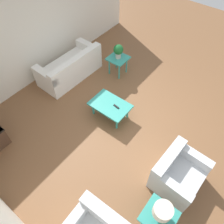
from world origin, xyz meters
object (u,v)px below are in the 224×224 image
potted_plant (118,50)px  table_lamp (162,211)px  sofa (71,68)px  side_table_lamp (159,217)px  side_table_plant (118,60)px  armchair (177,174)px  coffee_table (110,106)px

potted_plant → table_lamp: (-2.98, 2.85, 0.02)m
sofa → side_table_lamp: bearing=65.7°
side_table_plant → potted_plant: size_ratio=1.35×
armchair → table_lamp: (-0.11, 0.94, 0.49)m
armchair → table_lamp: bearing=-170.6°
sofa → armchair: (-3.83, 0.97, 0.01)m
potted_plant → coffee_table: bearing=120.4°
sofa → potted_plant: (-0.96, -0.95, 0.48)m
armchair → side_table_plant: (2.87, -1.92, 0.15)m
side_table_plant → table_lamp: 4.14m
armchair → sofa: bearing=78.5°
armchair → potted_plant: potted_plant is taller
side_table_lamp → potted_plant: potted_plant is taller
sofa → side_table_lamp: size_ratio=3.39×
armchair → potted_plant: bearing=59.0°
armchair → side_table_lamp: armchair is taller
side_table_lamp → armchair: bearing=-83.3°
side_table_plant → armchair: bearing=146.3°
table_lamp → sofa: bearing=-25.8°
side_table_plant → potted_plant: (0.00, -0.00, 0.32)m
table_lamp → side_table_plant: bearing=-43.7°
side_table_plant → coffee_table: bearing=120.4°
sofa → side_table_lamp: 4.38m
sofa → table_lamp: size_ratio=4.80×
table_lamp → armchair: bearing=-83.3°
side_table_plant → table_lamp: bearing=136.3°
coffee_table → side_table_lamp: size_ratio=1.73×
coffee_table → potted_plant: size_ratio=2.34×
sofa → side_table_plant: sofa is taller
potted_plant → sofa: bearing=44.6°
sofa → potted_plant: 1.43m
sofa → table_lamp: table_lamp is taller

